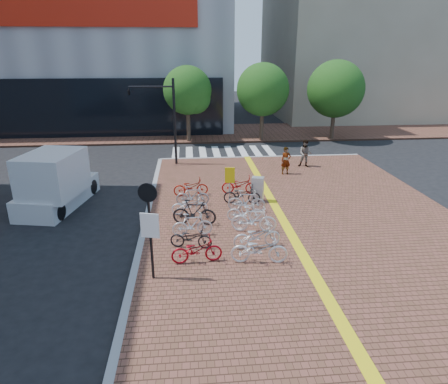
{
  "coord_description": "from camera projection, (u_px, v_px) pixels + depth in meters",
  "views": [
    {
      "loc": [
        -2.03,
        -14.8,
        7.2
      ],
      "look_at": [
        -0.54,
        1.65,
        1.3
      ],
      "focal_mm": 32.0,
      "sensor_mm": 36.0,
      "label": 1
    }
  ],
  "objects": [
    {
      "name": "utility_box",
      "position": [
        258.0,
        189.0,
        19.48
      ],
      "size": [
        0.67,
        0.57,
        1.24
      ],
      "primitive_type": "cube",
      "rotation": [
        0.0,
        0.0,
        -0.31
      ],
      "color": "silver",
      "rests_on": "sidewalk"
    },
    {
      "name": "bike_2",
      "position": [
        192.0,
        225.0,
        15.88
      ],
      "size": [
        1.65,
        0.57,
        0.97
      ],
      "primitive_type": "imported",
      "rotation": [
        0.0,
        0.0,
        1.64
      ],
      "color": "white",
      "rests_on": "sidewalk"
    },
    {
      "name": "building_beige",
      "position": [
        363.0,
        33.0,
        44.98
      ],
      "size": [
        20.0,
        18.0,
        18.0
      ],
      "primitive_type": "cube",
      "color": "gray",
      "rests_on": "ground"
    },
    {
      "name": "far_sidewalk",
      "position": [
        211.0,
        133.0,
        36.14
      ],
      "size": [
        70.0,
        8.0,
        0.15
      ],
      "primitive_type": "cube",
      "color": "brown",
      "rests_on": "ground"
    },
    {
      "name": "bike_7",
      "position": [
        259.0,
        249.0,
        13.85
      ],
      "size": [
        2.05,
        0.91,
        1.04
      ],
      "primitive_type": "imported",
      "rotation": [
        0.0,
        0.0,
        1.46
      ],
      "color": "silver",
      "rests_on": "sidewalk"
    },
    {
      "name": "bike_0",
      "position": [
        197.0,
        250.0,
        13.89
      ],
      "size": [
        1.84,
        0.79,
        0.94
      ],
      "primitive_type": "imported",
      "rotation": [
        0.0,
        0.0,
        1.67
      ],
      "color": "#A20B16",
      "rests_on": "sidewalk"
    },
    {
      "name": "tactile_strip",
      "position": [
        329.0,
        300.0,
        11.9
      ],
      "size": [
        0.4,
        34.0,
        0.01
      ],
      "primitive_type": "cube",
      "color": "yellow",
      "rests_on": "sidewalk"
    },
    {
      "name": "bike_1",
      "position": [
        191.0,
        238.0,
        14.93
      ],
      "size": [
        1.67,
        0.87,
        0.84
      ],
      "primitive_type": "imported",
      "rotation": [
        0.0,
        0.0,
        1.37
      ],
      "color": "black",
      "rests_on": "sidewalk"
    },
    {
      "name": "traffic_light_pole",
      "position": [
        154.0,
        106.0,
        24.8
      ],
      "size": [
        2.91,
        1.12,
        5.42
      ],
      "color": "black",
      "rests_on": "sidewalk"
    },
    {
      "name": "bike_11",
      "position": [
        247.0,
        201.0,
        18.25
      ],
      "size": [
        1.79,
        0.8,
        1.04
      ],
      "primitive_type": "imported",
      "rotation": [
        0.0,
        0.0,
        1.39
      ],
      "color": "#B6B6BB",
      "rests_on": "sidewalk"
    },
    {
      "name": "pedestrian_a",
      "position": [
        286.0,
        161.0,
        23.73
      ],
      "size": [
        0.64,
        0.46,
        1.64
      ],
      "primitive_type": "imported",
      "rotation": [
        0.0,
        0.0,
        0.11
      ],
      "color": "gray",
      "rests_on": "sidewalk"
    },
    {
      "name": "kerb_north",
      "position": [
        261.0,
        157.0,
        27.96
      ],
      "size": [
        14.0,
        0.25,
        0.15
      ],
      "primitive_type": "cube",
      "color": "gray",
      "rests_on": "ground"
    },
    {
      "name": "bike_13",
      "position": [
        240.0,
        185.0,
        20.56
      ],
      "size": [
        1.9,
        0.85,
        0.97
      ],
      "primitive_type": "imported",
      "rotation": [
        0.0,
        0.0,
        1.46
      ],
      "color": "#AF0D0C",
      "rests_on": "sidewalk"
    },
    {
      "name": "bike_6",
      "position": [
        191.0,
        187.0,
        20.31
      ],
      "size": [
        1.79,
        0.74,
        0.92
      ],
      "primitive_type": "imported",
      "rotation": [
        0.0,
        0.0,
        1.65
      ],
      "color": "#A1170B",
      "rests_on": "sidewalk"
    },
    {
      "name": "bike_9",
      "position": [
        254.0,
        219.0,
        16.19
      ],
      "size": [
        1.92,
        0.87,
        1.11
      ],
      "primitive_type": "imported",
      "rotation": [
        0.0,
        0.0,
        1.38
      ],
      "color": "white",
      "rests_on": "sidewalk"
    },
    {
      "name": "bike_10",
      "position": [
        245.0,
        212.0,
        17.18
      ],
      "size": [
        1.62,
        0.64,
        0.95
      ],
      "primitive_type": "imported",
      "rotation": [
        0.0,
        0.0,
        1.45
      ],
      "color": "white",
      "rests_on": "sidewalk"
    },
    {
      "name": "pedestrian_b",
      "position": [
        305.0,
        153.0,
        25.21
      ],
      "size": [
        1.02,
        0.91,
        1.73
      ],
      "primitive_type": "imported",
      "rotation": [
        0.0,
        0.0,
        -0.36
      ],
      "color": "#474B5B",
      "rests_on": "sidewalk"
    },
    {
      "name": "bike_5",
      "position": [
        193.0,
        196.0,
        19.03
      ],
      "size": [
        1.62,
        0.55,
        0.95
      ],
      "primitive_type": "imported",
      "rotation": [
        0.0,
        0.0,
        1.5
      ],
      "color": "#A9A8AD",
      "rests_on": "sidewalk"
    },
    {
      "name": "box_truck",
      "position": [
        55.0,
        180.0,
        19.08
      ],
      "size": [
        3.03,
        5.2,
        2.83
      ],
      "color": "silver",
      "rests_on": "ground"
    },
    {
      "name": "ground",
      "position": [
        241.0,
        235.0,
        16.47
      ],
      "size": [
        120.0,
        120.0,
        0.0
      ],
      "primitive_type": "plane",
      "color": "black",
      "rests_on": "ground"
    },
    {
      "name": "street_trees",
      "position": [
        276.0,
        91.0,
        31.89
      ],
      "size": [
        16.2,
        4.6,
        6.35
      ],
      "color": "#38281E",
      "rests_on": "far_sidewalk"
    },
    {
      "name": "notice_sign",
      "position": [
        149.0,
        220.0,
        12.34
      ],
      "size": [
        0.6,
        0.22,
        3.3
      ],
      "color": "black",
      "rests_on": "sidewalk"
    },
    {
      "name": "bike_12",
      "position": [
        242.0,
        194.0,
        19.23
      ],
      "size": [
        1.86,
        0.91,
        0.94
      ],
      "primitive_type": "imported",
      "rotation": [
        0.0,
        0.0,
        1.4
      ],
      "color": "black",
      "rests_on": "sidewalk"
    },
    {
      "name": "kerb_west",
      "position": [
        125.0,
        314.0,
        11.42
      ],
      "size": [
        0.25,
        34.0,
        0.15
      ],
      "primitive_type": "cube",
      "color": "gray",
      "rests_on": "ground"
    },
    {
      "name": "crosswalk",
      "position": [
        223.0,
        152.0,
        29.64
      ],
      "size": [
        7.5,
        4.0,
        0.01
      ],
      "color": "silver",
      "rests_on": "ground"
    },
    {
      "name": "bike_8",
      "position": [
        257.0,
        236.0,
        14.95
      ],
      "size": [
        1.89,
        0.86,
        0.96
      ],
      "primitive_type": "imported",
      "rotation": [
        0.0,
        0.0,
        1.69
      ],
      "color": "silver",
      "rests_on": "sidewalk"
    },
    {
      "name": "sidewalk",
      "position": [
        361.0,
        301.0,
        12.01
      ],
      "size": [
        14.0,
        34.0,
        0.15
      ],
      "primitive_type": "cube",
      "color": "brown",
      "rests_on": "ground"
    },
    {
      "name": "bike_4",
      "position": [
        190.0,
        205.0,
        18.01
      ],
      "size": [
        1.67,
        0.68,
        0.86
      ],
      "primitive_type": "imported",
      "rotation": [
        0.0,
        0.0,
        1.64
      ],
      "color": "white",
      "rests_on": "sidewalk"
    },
    {
      "name": "bike_3",
      "position": [
        194.0,
        212.0,
        16.88
      ],
      "size": [
        1.93,
        0.87,
        1.12
      ],
      "primitive_type": "imported",
      "rotation": [
        0.0,
        0.0,
        1.38
      ],
      "color": "black",
      "rests_on": "sidewalk"
    },
    {
      "name": "yellow_sign",
      "position": [
        230.0,
        178.0,
        19.17
      ],
      "size": [
        0.48,
        0.14,
        1.77
      ],
      "color": "#B7B7BC",
      "rests_on": "sidewalk"
    }
  ]
}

